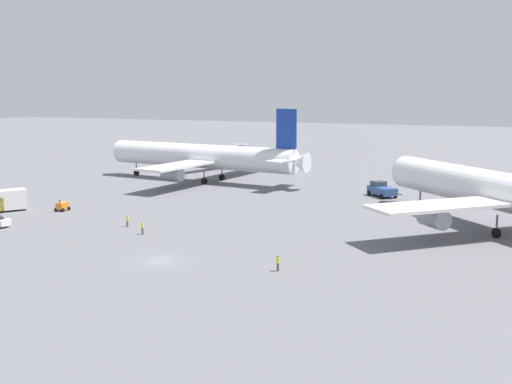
# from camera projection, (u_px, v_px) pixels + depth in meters

# --- Properties ---
(ground_plane) EXTENTS (600.00, 600.00, 0.00)m
(ground_plane) POSITION_uv_depth(u_px,v_px,m) (160.00, 261.00, 71.88)
(ground_plane) COLOR slate
(airliner_at_gate_left) EXTENTS (50.60, 41.65, 15.85)m
(airliner_at_gate_left) POSITION_uv_depth(u_px,v_px,m) (202.00, 157.00, 133.83)
(airliner_at_gate_left) COLOR silver
(airliner_at_gate_left) RESTS_ON ground
(airliner_being_pushed) EXTENTS (40.45, 41.93, 16.85)m
(airliner_being_pushed) POSITION_uv_depth(u_px,v_px,m) (504.00, 193.00, 86.12)
(airliner_being_pushed) COLOR white
(airliner_being_pushed) RESTS_ON ground
(pushback_tug) EXTENTS (7.50, 7.60, 3.01)m
(pushback_tug) POSITION_uv_depth(u_px,v_px,m) (382.00, 190.00, 115.36)
(pushback_tug) COLOR #2D4C8C
(pushback_tug) RESTS_ON ground
(gse_catering_truck_tall) EXTENTS (5.32, 6.16, 3.50)m
(gse_catering_truck_tall) POSITION_uv_depth(u_px,v_px,m) (8.00, 200.00, 101.22)
(gse_catering_truck_tall) COLOR gold
(gse_catering_truck_tall) RESTS_ON ground
(gse_gpu_cart_small) EXTENTS (1.60, 2.10, 1.90)m
(gse_gpu_cart_small) POSITION_uv_depth(u_px,v_px,m) (62.00, 206.00, 101.62)
(gse_gpu_cart_small) COLOR orange
(gse_gpu_cart_small) RESTS_ON ground
(ground_crew_ramp_agent_by_cones) EXTENTS (0.46, 0.36, 1.72)m
(ground_crew_ramp_agent_by_cones) POSITION_uv_depth(u_px,v_px,m) (127.00, 221.00, 89.69)
(ground_crew_ramp_agent_by_cones) COLOR #4C4C51
(ground_crew_ramp_agent_by_cones) RESTS_ON ground
(ground_crew_wing_walker_right) EXTENTS (0.36, 0.36, 1.77)m
(ground_crew_wing_walker_right) POSITION_uv_depth(u_px,v_px,m) (142.00, 228.00, 84.91)
(ground_crew_wing_walker_right) COLOR #4C4C51
(ground_crew_wing_walker_right) RESTS_ON ground
(ground_crew_marshaller_foreground) EXTENTS (0.36, 0.48, 1.74)m
(ground_crew_marshaller_foreground) POSITION_uv_depth(u_px,v_px,m) (278.00, 263.00, 67.70)
(ground_crew_marshaller_foreground) COLOR #4C4C51
(ground_crew_marshaller_foreground) RESTS_ON ground
(jet_bridge) EXTENTS (8.48, 20.48, 5.72)m
(jet_bridge) POSITION_uv_depth(u_px,v_px,m) (221.00, 153.00, 155.40)
(jet_bridge) COLOR #B7B7BC
(jet_bridge) RESTS_ON ground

